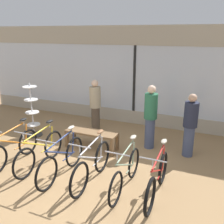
# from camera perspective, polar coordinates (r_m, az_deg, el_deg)

# --- Properties ---
(ground_plane) EXTENTS (24.00, 24.00, 0.00)m
(ground_plane) POSITION_cam_1_polar(r_m,az_deg,el_deg) (5.69, -6.98, -14.09)
(ground_plane) COLOR #99754C
(shop_back_wall) EXTENTS (12.00, 0.08, 3.20)m
(shop_back_wall) POSITION_cam_1_polar(r_m,az_deg,el_deg) (8.22, 5.18, 8.26)
(shop_back_wall) COLOR #B2A893
(shop_back_wall) RESTS_ON ground_plane
(bicycle_far_left) EXTENTS (0.46, 1.69, 1.01)m
(bicycle_far_left) POSITION_cam_1_polar(r_m,az_deg,el_deg) (6.38, -21.60, -7.78)
(bicycle_far_left) COLOR black
(bicycle_far_left) RESTS_ON ground_plane
(bicycle_left) EXTENTS (0.46, 1.72, 1.03)m
(bicycle_left) POSITION_cam_1_polar(r_m,az_deg,el_deg) (6.01, -16.08, -8.65)
(bicycle_left) COLOR black
(bicycle_left) RESTS_ON ground_plane
(bicycle_center_left) EXTENTS (0.46, 1.73, 1.03)m
(bicycle_center_left) POSITION_cam_1_polar(r_m,az_deg,el_deg) (5.52, -11.36, -10.68)
(bicycle_center_left) COLOR black
(bicycle_center_left) RESTS_ON ground_plane
(bicycle_center_right) EXTENTS (0.46, 1.70, 1.03)m
(bicycle_center_right) POSITION_cam_1_polar(r_m,az_deg,el_deg) (5.24, -4.59, -12.06)
(bicycle_center_right) COLOR black
(bicycle_center_right) RESTS_ON ground_plane
(bicycle_right) EXTENTS (0.46, 1.67, 1.01)m
(bicycle_right) POSITION_cam_1_polar(r_m,az_deg,el_deg) (5.04, 3.19, -13.56)
(bicycle_right) COLOR black
(bicycle_right) RESTS_ON ground_plane
(bicycle_far_right) EXTENTS (0.46, 1.69, 1.02)m
(bicycle_far_right) POSITION_cam_1_polar(r_m,az_deg,el_deg) (4.90, 10.31, -14.82)
(bicycle_far_right) COLOR black
(bicycle_far_right) RESTS_ON ground_plane
(accessory_rack) EXTENTS (0.48, 0.48, 1.60)m
(accessory_rack) POSITION_cam_1_polar(r_m,az_deg,el_deg) (7.75, -17.74, -0.56)
(accessory_rack) COLOR #333333
(accessory_rack) RESTS_ON ground_plane
(display_bench) EXTENTS (1.40, 0.44, 0.50)m
(display_bench) POSITION_cam_1_polar(r_m,az_deg,el_deg) (6.64, -4.68, -5.16)
(display_bench) COLOR brown
(display_bench) RESTS_ON ground_plane
(customer_near_rack) EXTENTS (0.47, 0.47, 1.72)m
(customer_near_rack) POSITION_cam_1_polar(r_m,az_deg,el_deg) (6.59, 8.78, -0.89)
(customer_near_rack) COLOR #424C6B
(customer_near_rack) RESTS_ON ground_plane
(customer_by_window) EXTENTS (0.46, 0.46, 1.65)m
(customer_by_window) POSITION_cam_1_polar(r_m,az_deg,el_deg) (7.62, -3.84, 1.54)
(customer_by_window) COLOR brown
(customer_by_window) RESTS_ON ground_plane
(customer_mid_floor) EXTENTS (0.48, 0.48, 1.61)m
(customer_mid_floor) POSITION_cam_1_polar(r_m,az_deg,el_deg) (6.39, 17.42, -2.72)
(customer_mid_floor) COLOR #424C6B
(customer_mid_floor) RESTS_ON ground_plane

